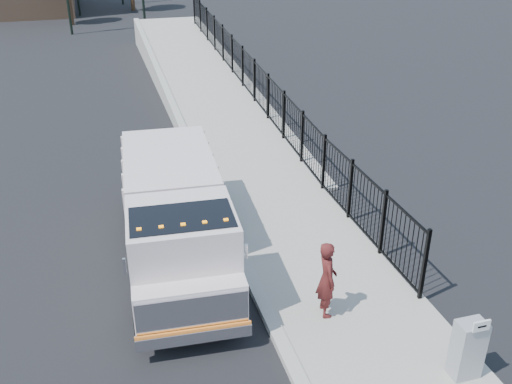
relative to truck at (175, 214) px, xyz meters
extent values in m
plane|color=black|center=(1.57, -1.20, -1.43)|extent=(120.00, 120.00, 0.00)
cube|color=#9E998E|center=(3.50, -3.20, -1.37)|extent=(3.55, 12.00, 0.12)
cube|color=#ADAAA3|center=(1.57, -3.20, -1.35)|extent=(0.30, 12.00, 0.16)
cube|color=#9E998E|center=(3.70, 14.80, -1.43)|extent=(3.95, 24.06, 3.19)
cube|color=black|center=(5.12, 10.80, -0.53)|extent=(0.10, 28.00, 1.80)
cube|color=black|center=(0.02, 0.37, -0.89)|extent=(1.40, 6.70, 0.22)
cube|color=silver|center=(-0.12, -1.87, 0.09)|extent=(2.43, 2.29, 1.96)
cube|color=silver|center=(-0.20, -3.09, -0.40)|extent=(2.34, 0.83, 0.98)
cube|color=silver|center=(-0.22, -3.45, -0.40)|extent=(2.25, 0.22, 0.83)
cube|color=silver|center=(-0.23, -3.53, -0.89)|extent=(2.35, 0.33, 0.27)
cube|color=orange|center=(-0.23, -3.53, -0.75)|extent=(2.34, 0.20, 0.06)
cube|color=black|center=(-0.14, -2.11, 0.67)|extent=(2.23, 1.41, 0.83)
cube|color=silver|center=(0.11, 1.64, 0.09)|extent=(2.60, 4.25, 1.66)
cube|color=silver|center=(-1.40, -2.77, 0.53)|extent=(0.06, 0.06, 0.34)
cube|color=silver|center=(1.04, -2.92, 0.53)|extent=(0.06, 0.06, 0.34)
cube|color=orange|center=(-1.04, -2.40, 1.08)|extent=(0.10, 0.08, 0.06)
cube|color=orange|center=(-0.60, -2.43, 1.08)|extent=(0.10, 0.08, 0.06)
cube|color=orange|center=(-0.16, -2.46, 1.08)|extent=(0.10, 0.08, 0.06)
cube|color=orange|center=(0.28, -2.48, 1.08)|extent=(0.10, 0.08, 0.06)
cube|color=orange|center=(0.72, -2.51, 1.08)|extent=(0.10, 0.08, 0.06)
cylinder|color=black|center=(-1.19, -2.49, -0.94)|extent=(0.37, 1.00, 0.98)
cylinder|color=black|center=(0.86, -2.62, -0.94)|extent=(0.37, 1.00, 0.98)
cylinder|color=black|center=(-0.88, 2.29, -0.94)|extent=(0.37, 1.00, 0.98)
cylinder|color=black|center=(1.17, 2.16, -0.94)|extent=(0.37, 1.00, 0.98)
cylinder|color=black|center=(-0.81, 3.37, -0.94)|extent=(0.37, 1.00, 0.98)
cylinder|color=black|center=(1.24, 3.23, -0.94)|extent=(0.37, 1.00, 0.98)
imported|color=#541A19|center=(2.81, -3.07, -0.40)|extent=(0.51, 0.71, 1.81)
cube|color=gray|center=(4.67, -5.57, -0.68)|extent=(0.55, 0.40, 1.25)
cube|color=white|center=(4.67, -5.79, 0.05)|extent=(0.35, 0.04, 0.22)
cylinder|color=#382314|center=(-2.68, 35.10, 0.17)|extent=(0.36, 0.36, 3.20)
camera|label=1|loc=(-1.50, -12.46, 6.86)|focal=40.00mm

